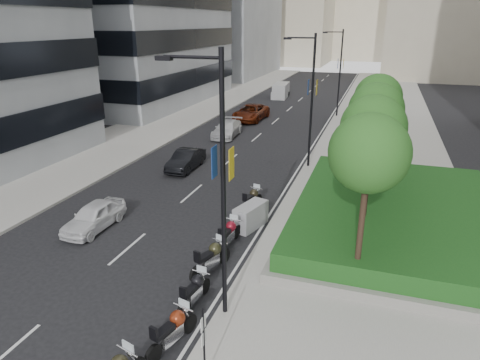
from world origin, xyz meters
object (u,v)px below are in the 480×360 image
at_px(motorcycle_4, 229,234).
at_px(delivery_van, 281,91).
at_px(lamp_post_1, 310,95).
at_px(car_c, 227,129).
at_px(lamp_post_0, 218,179).
at_px(parking_sign, 204,341).
at_px(motorcycle_6, 252,199).
at_px(motorcycle_5, 251,216).
at_px(car_a, 94,216).
at_px(motorcycle_1, 173,330).
at_px(lamp_post_2, 339,69).
at_px(motorcycle_3, 211,258).
at_px(car_d, 251,113).
at_px(car_b, 186,160).
at_px(motorcycle_2, 195,291).

bearing_deg(motorcycle_4, delivery_van, 15.74).
relative_size(lamp_post_1, car_c, 1.90).
bearing_deg(lamp_post_1, delivery_van, 106.62).
bearing_deg(delivery_van, lamp_post_0, -83.69).
xyz_separation_m(parking_sign, motorcycle_6, (-2.22, 11.92, -0.87)).
height_order(lamp_post_0, car_c, lamp_post_0).
relative_size(motorcycle_4, car_c, 0.48).
bearing_deg(motorcycle_5, motorcycle_6, 32.11).
bearing_deg(car_a, delivery_van, 91.41).
distance_m(motorcycle_4, car_a, 6.93).
height_order(motorcycle_1, motorcycle_6, motorcycle_1).
xyz_separation_m(motorcycle_1, car_c, (-7.39, 25.45, 0.06)).
xyz_separation_m(lamp_post_2, motorcycle_3, (-1.33, -32.57, -4.42)).
distance_m(lamp_post_2, motorcycle_6, 26.50).
bearing_deg(motorcycle_6, car_d, 29.75).
height_order(motorcycle_3, car_a, car_a).
height_order(motorcycle_3, car_b, car_b).
bearing_deg(parking_sign, car_a, 140.91).
distance_m(lamp_post_0, delivery_van, 46.32).
height_order(parking_sign, car_a, parking_sign).
relative_size(car_a, car_d, 0.67).
height_order(motorcycle_4, car_a, car_a).
bearing_deg(motorcycle_3, lamp_post_0, -132.61).
distance_m(motorcycle_4, car_b, 11.38).
relative_size(lamp_post_2, motorcycle_5, 4.13).
xyz_separation_m(car_c, delivery_van, (-0.21, 21.86, 0.20)).
height_order(motorcycle_6, car_b, car_b).
distance_m(parking_sign, car_a, 11.55).
relative_size(lamp_post_2, motorcycle_4, 3.97).
height_order(lamp_post_2, motorcycle_4, lamp_post_2).
bearing_deg(car_a, car_c, 91.05).
bearing_deg(lamp_post_1, motorcycle_2, -93.69).
height_order(motorcycle_2, car_b, car_b).
bearing_deg(motorcycle_3, car_c, 36.84).
height_order(lamp_post_1, motorcycle_6, lamp_post_1).
bearing_deg(lamp_post_0, lamp_post_2, 90.00).
xyz_separation_m(lamp_post_2, motorcycle_4, (-1.37, -30.32, -4.46)).
bearing_deg(motorcycle_4, lamp_post_2, 3.26).
height_order(lamp_post_0, motorcycle_5, lamp_post_0).
relative_size(motorcycle_5, car_d, 0.38).
height_order(lamp_post_0, motorcycle_4, lamp_post_0).
bearing_deg(motorcycle_3, motorcycle_1, -155.15).
bearing_deg(parking_sign, motorcycle_2, 118.42).
xyz_separation_m(parking_sign, motorcycle_1, (-1.51, 1.03, -0.83)).
height_order(car_b, car_d, car_d).
xyz_separation_m(lamp_post_2, motorcycle_6, (-1.56, -26.08, -4.48)).
xyz_separation_m(motorcycle_3, car_d, (-6.87, 28.21, 0.16)).
bearing_deg(car_c, motorcycle_5, -69.93).
distance_m(parking_sign, motorcycle_6, 12.16).
bearing_deg(car_b, car_c, 91.24).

